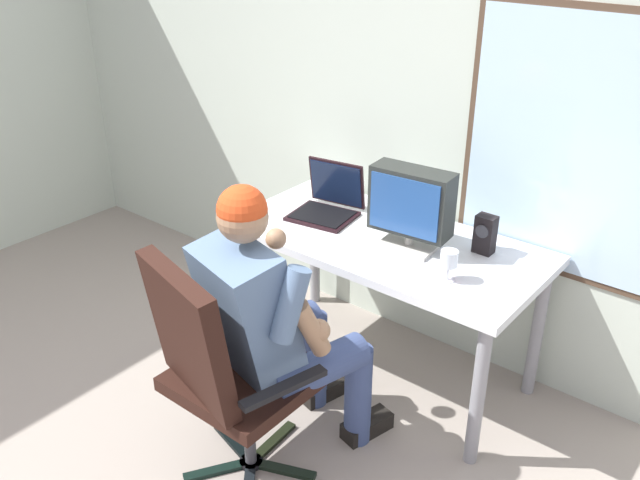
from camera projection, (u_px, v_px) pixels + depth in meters
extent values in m
cube|color=beige|center=(443.00, 106.00, 3.29)|extent=(5.72, 0.06, 2.59)
cube|color=#4C3828|center=(573.00, 150.00, 2.93)|extent=(1.00, 0.01, 1.20)
cube|color=silver|center=(573.00, 150.00, 2.92)|extent=(0.94, 0.02, 1.14)
cylinder|color=gray|center=(243.00, 289.00, 3.60)|extent=(0.06, 0.06, 0.71)
cylinder|color=gray|center=(478.00, 395.00, 2.84)|extent=(0.06, 0.06, 0.71)
cylinder|color=gray|center=(315.00, 248.00, 4.01)|extent=(0.06, 0.06, 0.71)
cylinder|color=gray|center=(537.00, 331.00, 3.25)|extent=(0.06, 0.06, 0.71)
cube|color=white|center=(386.00, 242.00, 3.25)|extent=(1.50, 0.74, 0.04)
cube|color=black|center=(234.00, 443.00, 3.07)|extent=(0.29, 0.11, 0.02)
cube|color=black|center=(218.00, 470.00, 2.93)|extent=(0.19, 0.27, 0.02)
cube|color=black|center=(283.00, 469.00, 2.93)|extent=(0.29, 0.15, 0.02)
cube|color=black|center=(272.00, 442.00, 3.07)|extent=(0.06, 0.29, 0.02)
cylinder|color=black|center=(251.00, 462.00, 2.97)|extent=(0.10, 0.10, 0.02)
cylinder|color=#3F3F44|center=(249.00, 422.00, 2.87)|extent=(0.05, 0.05, 0.42)
cube|color=black|center=(246.00, 378.00, 2.76)|extent=(0.52, 0.52, 0.06)
cube|color=black|center=(188.00, 335.00, 2.51)|extent=(0.51, 0.25, 0.55)
cube|color=black|center=(284.00, 388.00, 2.51)|extent=(0.14, 0.36, 0.02)
cube|color=black|center=(210.00, 320.00, 2.90)|extent=(0.14, 0.36, 0.02)
cylinder|color=#384874|center=(318.00, 368.00, 2.77)|extent=(0.25, 0.46, 0.15)
cylinder|color=#384874|center=(358.00, 395.00, 3.00)|extent=(0.12, 0.12, 0.49)
cube|color=black|center=(367.00, 426.00, 3.13)|extent=(0.16, 0.26, 0.08)
cylinder|color=#384874|center=(274.00, 332.00, 3.00)|extent=(0.25, 0.46, 0.15)
cylinder|color=#384874|center=(314.00, 360.00, 3.23)|extent=(0.12, 0.12, 0.49)
cube|color=black|center=(324.00, 390.00, 3.35)|extent=(0.16, 0.26, 0.08)
cube|color=slate|center=(248.00, 311.00, 2.65)|extent=(0.45, 0.40, 0.58)
sphere|color=#A37957|center=(242.00, 217.00, 2.47)|extent=(0.19, 0.19, 0.19)
sphere|color=#CC421B|center=(242.00, 210.00, 2.45)|extent=(0.19, 0.19, 0.19)
cylinder|color=slate|center=(290.00, 305.00, 2.46)|extent=(0.13, 0.19, 0.29)
cylinder|color=#A37957|center=(310.00, 328.00, 2.57)|extent=(0.12, 0.19, 0.27)
sphere|color=#A37957|center=(319.00, 331.00, 2.60)|extent=(0.09, 0.09, 0.09)
cylinder|color=slate|center=(228.00, 258.00, 2.78)|extent=(0.14, 0.22, 0.29)
cylinder|color=#A37957|center=(258.00, 258.00, 2.87)|extent=(0.12, 0.20, 0.27)
sphere|color=#A37957|center=(276.00, 239.00, 2.89)|extent=(0.09, 0.09, 0.09)
cube|color=beige|center=(409.00, 245.00, 3.16)|extent=(0.27, 0.22, 0.02)
cylinder|color=beige|center=(409.00, 237.00, 3.14)|extent=(0.04, 0.04, 0.06)
cube|color=#272B27|center=(412.00, 201.00, 3.06)|extent=(0.38, 0.17, 0.30)
cube|color=#264C8C|center=(404.00, 207.00, 3.01)|extent=(0.33, 0.04, 0.26)
cube|color=black|center=(322.00, 216.00, 3.45)|extent=(0.34, 0.30, 0.02)
cube|color=black|center=(322.00, 214.00, 3.44)|extent=(0.31, 0.27, 0.00)
cube|color=black|center=(337.00, 183.00, 3.50)|extent=(0.31, 0.10, 0.24)
cube|color=#0F1933|center=(336.00, 184.00, 3.49)|extent=(0.28, 0.08, 0.22)
cylinder|color=silver|center=(447.00, 280.00, 2.89)|extent=(0.07, 0.07, 0.00)
cylinder|color=silver|center=(448.00, 272.00, 2.88)|extent=(0.01, 0.01, 0.06)
cylinder|color=silver|center=(449.00, 258.00, 2.85)|extent=(0.07, 0.07, 0.07)
cylinder|color=maroon|center=(449.00, 264.00, 2.86)|extent=(0.07, 0.07, 0.02)
cube|color=black|center=(485.00, 234.00, 3.08)|extent=(0.09, 0.07, 0.18)
cylinder|color=#333338|center=(482.00, 231.00, 3.04)|extent=(0.06, 0.01, 0.06)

